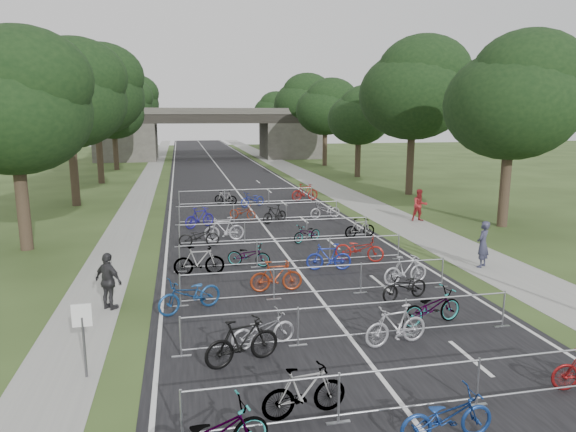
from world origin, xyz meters
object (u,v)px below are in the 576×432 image
object	(u,v)px
bike_2	(447,417)
pedestrian_c	(109,281)
overpass_bridge	(211,134)
pedestrian_b	(420,205)
bike_1	(304,392)
pedestrian_a	(483,244)
park_sign	(83,327)

from	to	relation	value
bike_2	pedestrian_c	xyz separation A→B (m)	(-7.10, 8.38, 0.42)
overpass_bridge	pedestrian_b	xyz separation A→B (m)	(9.12, -46.74, -2.60)
overpass_bridge	bike_1	world-z (taller)	overpass_bridge
bike_1	bike_2	distance (m)	2.78
bike_2	pedestrian_c	distance (m)	10.99
pedestrian_a	pedestrian_b	bearing A→B (deg)	-137.65
park_sign	pedestrian_b	world-z (taller)	pedestrian_b
bike_2	pedestrian_c	size ratio (longest dim) A/B	1.03
park_sign	pedestrian_a	size ratio (longest dim) A/B	0.96
park_sign	bike_2	xyz separation A→B (m)	(7.10, -3.95, -0.77)
pedestrian_b	pedestrian_c	size ratio (longest dim) A/B	1.01
bike_1	park_sign	bearing A→B (deg)	53.35
bike_1	bike_2	world-z (taller)	bike_1
overpass_bridge	pedestrian_c	xyz separation A→B (m)	(-6.80, -57.57, -2.61)
overpass_bridge	pedestrian_a	world-z (taller)	overpass_bridge
overpass_bridge	pedestrian_a	distance (m)	56.39
overpass_bridge	pedestrian_c	world-z (taller)	overpass_bridge
pedestrian_b	bike_2	bearing A→B (deg)	-110.09
park_sign	pedestrian_b	xyz separation A→B (m)	(15.92, 15.26, -0.34)
bike_1	pedestrian_c	world-z (taller)	pedestrian_c
overpass_bridge	park_sign	distance (m)	62.41
bike_1	pedestrian_b	distance (m)	21.13
pedestrian_a	bike_1	bearing A→B (deg)	5.43
pedestrian_a	pedestrian_c	world-z (taller)	pedestrian_a
bike_2	overpass_bridge	bearing A→B (deg)	-1.57
pedestrian_b	overpass_bridge	bearing A→B (deg)	105.61
pedestrian_a	pedestrian_c	distance (m)	14.33
bike_1	bike_2	size ratio (longest dim) A/B	0.96
overpass_bridge	bike_2	size ratio (longest dim) A/B	16.25
pedestrian_a	pedestrian_b	distance (m)	9.26
pedestrian_a	pedestrian_c	size ratio (longest dim) A/B	1.03
park_sign	bike_1	distance (m)	5.39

